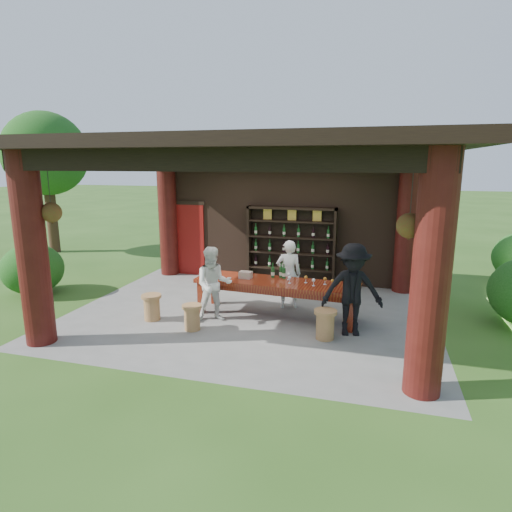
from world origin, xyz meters
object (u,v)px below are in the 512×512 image
(tasting_table, at_px, (276,287))
(guest_man, at_px, (352,290))
(stool_near_right, at_px, (325,324))
(guest_woman, at_px, (214,284))
(wine_shelf, at_px, (291,246))
(stool_near_left, at_px, (192,317))
(host, at_px, (289,274))
(napkin_basket, at_px, (246,275))
(stool_far_left, at_px, (152,307))

(tasting_table, bearing_deg, guest_man, -19.80)
(stool_near_right, height_order, guest_woman, guest_woman)
(tasting_table, distance_m, guest_woman, 1.28)
(guest_woman, relative_size, guest_man, 0.88)
(wine_shelf, xyz_separation_m, stool_near_left, (-1.18, -3.62, -0.75))
(host, bearing_deg, stool_near_right, 108.48)
(napkin_basket, bearing_deg, wine_shelf, 78.74)
(guest_woman, height_order, napkin_basket, guest_woman)
(stool_near_left, relative_size, guest_woman, 0.33)
(host, height_order, napkin_basket, host)
(stool_near_right, xyz_separation_m, host, (-0.98, 1.53, 0.46))
(stool_near_right, xyz_separation_m, guest_woman, (-2.24, 0.31, 0.47))
(stool_near_left, xyz_separation_m, stool_near_right, (2.47, 0.25, 0.03))
(stool_near_left, distance_m, napkin_basket, 1.49)
(stool_near_left, bearing_deg, guest_man, 11.49)
(stool_far_left, xyz_separation_m, guest_man, (3.89, 0.32, 0.57))
(stool_near_right, bearing_deg, napkin_basket, 151.94)
(stool_near_left, height_order, host, host)
(tasting_table, xyz_separation_m, stool_near_left, (-1.36, -1.14, -0.37))
(wine_shelf, height_order, guest_woman, wine_shelf)
(napkin_basket, bearing_deg, stool_far_left, -151.23)
(tasting_table, relative_size, guest_woman, 2.24)
(tasting_table, bearing_deg, wine_shelf, 94.26)
(guest_woman, distance_m, napkin_basket, 0.79)
(stool_near_left, bearing_deg, tasting_table, 40.04)
(tasting_table, height_order, host, host)
(host, distance_m, napkin_basket, 0.99)
(stool_far_left, distance_m, guest_man, 3.95)
(stool_near_right, bearing_deg, host, 122.66)
(stool_near_left, bearing_deg, napkin_basket, 59.84)
(tasting_table, height_order, stool_near_right, tasting_table)
(stool_near_right, height_order, stool_far_left, stool_near_right)
(wine_shelf, bearing_deg, stool_far_left, -122.95)
(stool_near_right, bearing_deg, wine_shelf, 110.99)
(tasting_table, xyz_separation_m, host, (0.13, 0.64, 0.11))
(stool_far_left, bearing_deg, stool_near_left, -15.07)
(wine_shelf, relative_size, tasting_table, 0.68)
(wine_shelf, height_order, tasting_table, wine_shelf)
(tasting_table, relative_size, stool_far_left, 6.42)
(stool_near_left, bearing_deg, wine_shelf, 71.98)
(guest_woman, relative_size, napkin_basket, 5.79)
(stool_far_left, height_order, guest_woman, guest_woman)
(stool_near_left, height_order, napkin_basket, napkin_basket)
(host, height_order, guest_woman, guest_woman)
(stool_far_left, relative_size, napkin_basket, 2.02)
(guest_man, bearing_deg, stool_near_left, 179.78)
(tasting_table, bearing_deg, host, 78.76)
(wine_shelf, height_order, napkin_basket, wine_shelf)
(host, xyz_separation_m, guest_man, (1.41, -1.19, 0.11))
(tasting_table, xyz_separation_m, guest_man, (1.54, -0.55, 0.22))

